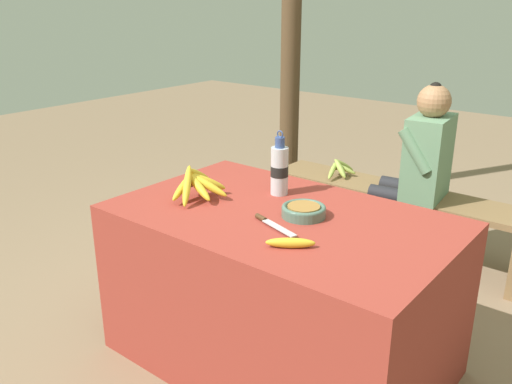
{
  "coord_description": "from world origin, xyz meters",
  "views": [
    {
      "loc": [
        1.16,
        -1.62,
        1.5
      ],
      "look_at": [
        -0.17,
        0.05,
        0.72
      ],
      "focal_mm": 38.0,
      "sensor_mm": 36.0,
      "label": 1
    }
  ],
  "objects_px": {
    "wooden_bench": "(399,200)",
    "banana_bunch_green": "(340,168)",
    "seated_vendor": "(419,163)",
    "support_post_near": "(291,20)",
    "banana_bunch_ripe": "(198,183)",
    "loose_banana_front": "(290,243)",
    "serving_bowl": "(304,210)",
    "water_bottle": "(279,169)",
    "knife": "(269,223)"
  },
  "relations": [
    {
      "from": "wooden_bench",
      "to": "seated_vendor",
      "type": "distance_m",
      "value": 0.29
    },
    {
      "from": "serving_bowl",
      "to": "wooden_bench",
      "type": "bearing_deg",
      "value": 96.4
    },
    {
      "from": "seated_vendor",
      "to": "support_post_near",
      "type": "xyz_separation_m",
      "value": [
        -1.15,
        0.36,
        0.73
      ]
    },
    {
      "from": "banana_bunch_ripe",
      "to": "knife",
      "type": "xyz_separation_m",
      "value": [
        0.41,
        -0.04,
        -0.06
      ]
    },
    {
      "from": "water_bottle",
      "to": "seated_vendor",
      "type": "relative_size",
      "value": 0.27
    },
    {
      "from": "loose_banana_front",
      "to": "serving_bowl",
      "type": "bearing_deg",
      "value": 114.88
    },
    {
      "from": "serving_bowl",
      "to": "seated_vendor",
      "type": "xyz_separation_m",
      "value": [
        -0.03,
        1.21,
        -0.1
      ]
    },
    {
      "from": "serving_bowl",
      "to": "loose_banana_front",
      "type": "bearing_deg",
      "value": -65.12
    },
    {
      "from": "banana_bunch_ripe",
      "to": "wooden_bench",
      "type": "height_order",
      "value": "banana_bunch_ripe"
    },
    {
      "from": "water_bottle",
      "to": "seated_vendor",
      "type": "bearing_deg",
      "value": 79.48
    },
    {
      "from": "wooden_bench",
      "to": "support_post_near",
      "type": "relative_size",
      "value": 0.61
    },
    {
      "from": "water_bottle",
      "to": "wooden_bench",
      "type": "relative_size",
      "value": 0.17
    },
    {
      "from": "wooden_bench",
      "to": "water_bottle",
      "type": "bearing_deg",
      "value": -94.55
    },
    {
      "from": "banana_bunch_ripe",
      "to": "serving_bowl",
      "type": "height_order",
      "value": "banana_bunch_ripe"
    },
    {
      "from": "banana_bunch_ripe",
      "to": "loose_banana_front",
      "type": "relative_size",
      "value": 1.86
    },
    {
      "from": "banana_bunch_ripe",
      "to": "serving_bowl",
      "type": "bearing_deg",
      "value": 13.22
    },
    {
      "from": "loose_banana_front",
      "to": "support_post_near",
      "type": "relative_size",
      "value": 0.06
    },
    {
      "from": "loose_banana_front",
      "to": "support_post_near",
      "type": "bearing_deg",
      "value": 125.37
    },
    {
      "from": "water_bottle",
      "to": "loose_banana_front",
      "type": "bearing_deg",
      "value": -49.59
    },
    {
      "from": "loose_banana_front",
      "to": "banana_bunch_green",
      "type": "distance_m",
      "value": 1.67
    },
    {
      "from": "banana_bunch_green",
      "to": "serving_bowl",
      "type": "bearing_deg",
      "value": -66.01
    },
    {
      "from": "knife",
      "to": "support_post_near",
      "type": "relative_size",
      "value": 0.09
    },
    {
      "from": "wooden_bench",
      "to": "loose_banana_front",
      "type": "bearing_deg",
      "value": -80.18
    },
    {
      "from": "wooden_bench",
      "to": "banana_bunch_ripe",
      "type": "bearing_deg",
      "value": -103.52
    },
    {
      "from": "serving_bowl",
      "to": "knife",
      "type": "xyz_separation_m",
      "value": [
        -0.05,
        -0.15,
        -0.02
      ]
    },
    {
      "from": "banana_bunch_ripe",
      "to": "loose_banana_front",
      "type": "xyz_separation_m",
      "value": [
        0.59,
        -0.15,
        -0.05
      ]
    },
    {
      "from": "loose_banana_front",
      "to": "wooden_bench",
      "type": "height_order",
      "value": "loose_banana_front"
    },
    {
      "from": "water_bottle",
      "to": "seated_vendor",
      "type": "distance_m",
      "value": 1.1
    },
    {
      "from": "serving_bowl",
      "to": "banana_bunch_ripe",
      "type": "bearing_deg",
      "value": -166.78
    },
    {
      "from": "serving_bowl",
      "to": "water_bottle",
      "type": "xyz_separation_m",
      "value": [
        -0.23,
        0.15,
        0.09
      ]
    },
    {
      "from": "water_bottle",
      "to": "seated_vendor",
      "type": "height_order",
      "value": "seated_vendor"
    },
    {
      "from": "water_bottle",
      "to": "support_post_near",
      "type": "bearing_deg",
      "value": 123.79
    },
    {
      "from": "wooden_bench",
      "to": "support_post_near",
      "type": "height_order",
      "value": "support_post_near"
    },
    {
      "from": "banana_bunch_ripe",
      "to": "support_post_near",
      "type": "bearing_deg",
      "value": 112.97
    },
    {
      "from": "wooden_bench",
      "to": "banana_bunch_green",
      "type": "bearing_deg",
      "value": -179.77
    },
    {
      "from": "serving_bowl",
      "to": "water_bottle",
      "type": "distance_m",
      "value": 0.29
    },
    {
      "from": "water_bottle",
      "to": "wooden_bench",
      "type": "bearing_deg",
      "value": 85.45
    },
    {
      "from": "loose_banana_front",
      "to": "banana_bunch_green",
      "type": "relative_size",
      "value": 0.54
    },
    {
      "from": "wooden_bench",
      "to": "banana_bunch_green",
      "type": "distance_m",
      "value": 0.43
    },
    {
      "from": "serving_bowl",
      "to": "water_bottle",
      "type": "height_order",
      "value": "water_bottle"
    },
    {
      "from": "banana_bunch_ripe",
      "to": "support_post_near",
      "type": "xyz_separation_m",
      "value": [
        -0.71,
        1.68,
        0.59
      ]
    },
    {
      "from": "banana_bunch_ripe",
      "to": "banana_bunch_green",
      "type": "height_order",
      "value": "banana_bunch_ripe"
    },
    {
      "from": "banana_bunch_green",
      "to": "banana_bunch_ripe",
      "type": "bearing_deg",
      "value": -86.28
    },
    {
      "from": "water_bottle",
      "to": "seated_vendor",
      "type": "xyz_separation_m",
      "value": [
        0.2,
        1.07,
        -0.18
      ]
    },
    {
      "from": "water_bottle",
      "to": "wooden_bench",
      "type": "xyz_separation_m",
      "value": [
        0.09,
        1.1,
        -0.45
      ]
    },
    {
      "from": "wooden_bench",
      "to": "seated_vendor",
      "type": "xyz_separation_m",
      "value": [
        0.11,
        -0.04,
        0.26
      ]
    },
    {
      "from": "banana_bunch_ripe",
      "to": "seated_vendor",
      "type": "bearing_deg",
      "value": 71.72
    },
    {
      "from": "seated_vendor",
      "to": "banana_bunch_green",
      "type": "distance_m",
      "value": 0.55
    },
    {
      "from": "wooden_bench",
      "to": "serving_bowl",
      "type": "bearing_deg",
      "value": -83.6
    },
    {
      "from": "banana_bunch_ripe",
      "to": "knife",
      "type": "distance_m",
      "value": 0.42
    }
  ]
}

